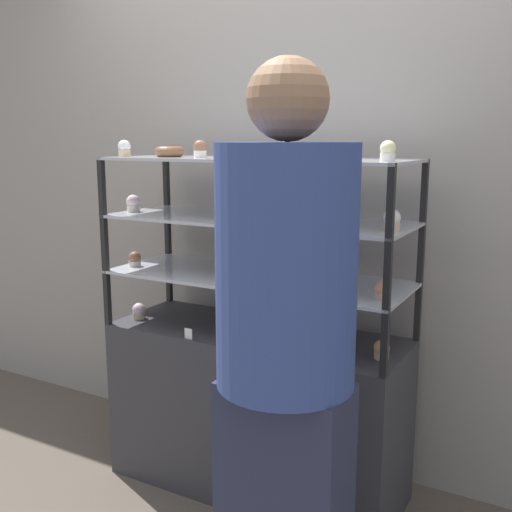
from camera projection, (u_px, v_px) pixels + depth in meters
name	position (u px, v px, depth m)	size (l,w,h in m)	color
ground_plane	(256.00, 484.00, 2.68)	(20.00, 20.00, 0.00)	brown
back_wall	(296.00, 188.00, 2.76)	(8.00, 0.05, 2.60)	gray
display_base	(256.00, 410.00, 2.61)	(1.27, 0.47, 0.72)	#333338
display_riser_lower	(256.00, 279.00, 2.50)	(1.27, 0.47, 0.24)	black
display_riser_middle	(256.00, 222.00, 2.45)	(1.27, 0.47, 0.24)	black
display_riser_upper	(256.00, 162.00, 2.41)	(1.27, 0.47, 0.24)	black
layer_cake_centerpiece	(241.00, 261.00, 2.51)	(0.21, 0.21, 0.12)	beige
sheet_cake_frosted	(301.00, 337.00, 2.39)	(0.24, 0.15, 0.06)	brown
cupcake_0	(139.00, 311.00, 2.73)	(0.06, 0.06, 0.07)	#CCB28C
cupcake_1	(250.00, 328.00, 2.49)	(0.06, 0.06, 0.07)	beige
cupcake_2	(382.00, 350.00, 2.23)	(0.06, 0.06, 0.07)	#CCB28C
price_tag_0	(188.00, 334.00, 2.45)	(0.04, 0.00, 0.04)	white
cupcake_3	(135.00, 259.00, 2.69)	(0.06, 0.06, 0.07)	beige
cupcake_4	(382.00, 290.00, 2.14)	(0.06, 0.06, 0.07)	#CCB28C
price_tag_1	(248.00, 284.00, 2.27)	(0.04, 0.00, 0.04)	white
cupcake_5	(133.00, 204.00, 2.66)	(0.06, 0.06, 0.08)	beige
cupcake_6	(250.00, 211.00, 2.40)	(0.06, 0.06, 0.08)	beige
cupcake_7	(392.00, 220.00, 2.12)	(0.06, 0.06, 0.08)	#CCB28C
price_tag_2	(277.00, 222.00, 2.16)	(0.04, 0.00, 0.04)	white
cupcake_8	(124.00, 149.00, 2.57)	(0.05, 0.05, 0.07)	#CCB28C
cupcake_9	(200.00, 149.00, 2.39)	(0.05, 0.05, 0.07)	white
cupcake_10	(287.00, 150.00, 2.20)	(0.05, 0.05, 0.07)	#CCB28C
cupcake_11	(388.00, 151.00, 2.02)	(0.05, 0.05, 0.07)	white
price_tag_3	(220.00, 153.00, 2.23)	(0.04, 0.00, 0.04)	white
donut_glazed	(169.00, 152.00, 2.56)	(0.13, 0.13, 0.04)	brown
customer_figure	(285.00, 344.00, 1.75)	(0.41, 0.41, 1.74)	#282D47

